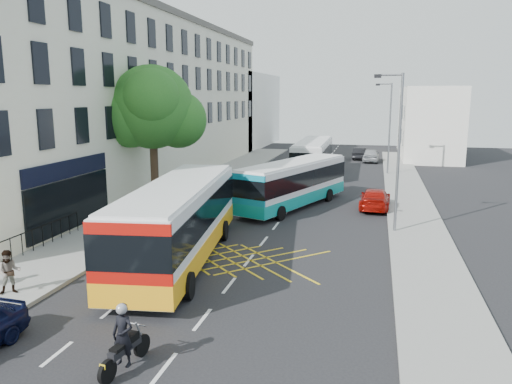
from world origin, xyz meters
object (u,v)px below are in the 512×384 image
Objects in this scene: street_tree at (152,108)px; lamp_far at (389,124)px; distant_car_grey at (312,155)px; distant_car_silver at (371,155)px; bus_far at (313,157)px; distant_car_dark at (360,153)px; parked_car_silver at (139,230)px; bus_near at (179,221)px; motorbike at (124,339)px; bus_mid at (293,183)px; red_hatchback at (375,199)px; pedestrian_near at (9,272)px; lamp_near at (397,145)px.

lamp_far is (14.71, 17.03, -1.68)m from street_tree.
distant_car_silver reaches higher than distant_car_grey.
distant_car_dark is (3.74, 12.83, -1.01)m from bus_far.
parked_car_silver is 0.91× the size of distant_car_grey.
distant_car_dark is (6.38, 37.87, -1.15)m from bus_near.
distant_car_silver is at bearing 66.07° from parked_car_silver.
motorbike is 0.49× the size of distant_car_silver.
distant_car_grey is at bearing 80.27° from bus_near.
bus_mid is (-6.09, -15.03, -3.07)m from lamp_far.
bus_mid is 2.28× the size of parked_car_silver.
lamp_far reaches higher than bus_far.
bus_mid is at bearing 80.32° from distant_car_silver.
motorbike is 0.44× the size of parked_car_silver.
street_tree is at bearing -107.57° from distant_car_grey.
bus_mid is at bearing -87.57° from distant_car_grey.
motorbike reaches higher than distant_car_dark.
parked_car_silver reaches higher than distant_car_dark.
parked_car_silver is at bearing 47.35° from red_hatchback.
distant_car_dark is (3.38, 26.16, -0.90)m from bus_mid.
motorbike is 0.53× the size of distant_car_dark.
motorbike is 21.85m from red_hatchback.
distant_car_dark is at bearing 66.94° from street_tree.
parked_car_silver is at bearing 123.49° from motorbike.
pedestrian_near is (-4.30, -5.14, -0.85)m from bus_near.
distant_car_silver is (-0.56, 23.39, 0.08)m from red_hatchback.
motorbike is at bearing -101.49° from lamp_far.
bus_near reaches higher than pedestrian_near.
red_hatchback is (-0.93, 5.66, -3.97)m from lamp_near.
distant_car_silver is at bearing 92.94° from lamp_near.
motorbike is 7.10m from pedestrian_near.
street_tree is 1.89× the size of parked_car_silver.
bus_near is at bearing -38.27° from parked_car_silver.
red_hatchback is (10.87, 10.77, -0.12)m from parked_car_silver.
motorbike is 44.69m from distant_car_silver.
bus_mid is at bearing 86.25° from distant_car_dark.
bus_far is at bearing -84.05° from distant_car_grey.
distant_car_silver is at bearing 70.65° from bus_near.
distant_car_grey is 39.81m from pedestrian_near.
distant_car_grey is at bearing 135.62° from lamp_far.
bus_mid is 18.38m from pedestrian_near.
bus_far is 2.40× the size of parked_car_silver.
bus_near is 3.16× the size of distant_car_dark.
lamp_near is 6.98m from red_hatchback.
parked_car_silver is 37.36m from distant_car_dark.
bus_far is at bearing -165.25° from lamp_far.
parked_car_silver is 1.05× the size of red_hatchback.
street_tree is 22.57m from lamp_far.
parked_car_silver is at bearing 79.54° from distant_car_dark.
bus_mid reaches higher than parked_car_silver.
distant_car_dark is at bearing 93.53° from motorbike.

